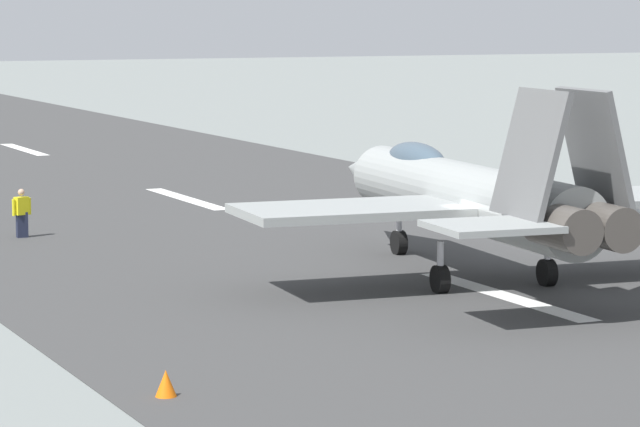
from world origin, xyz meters
TOP-DOWN VIEW (x-y plane):
  - ground_plane at (0.00, 0.00)m, footprint 400.00×400.00m
  - runway_strip at (-0.02, 0.00)m, footprint 240.00×26.00m
  - fighter_jet at (2.81, -0.44)m, footprint 17.37×13.93m
  - crew_person at (16.25, 8.76)m, footprint 0.39×0.68m
  - marker_cone_near at (-6.87, 11.90)m, footprint 0.44×0.44m

SIDE VIEW (x-z plane):
  - ground_plane at x=0.00m, z-range 0.00..0.00m
  - runway_strip at x=-0.02m, z-range 0.00..0.02m
  - marker_cone_near at x=-6.87m, z-range 0.00..0.55m
  - crew_person at x=16.25m, z-range 0.00..1.64m
  - fighter_jet at x=2.81m, z-range -0.39..5.22m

